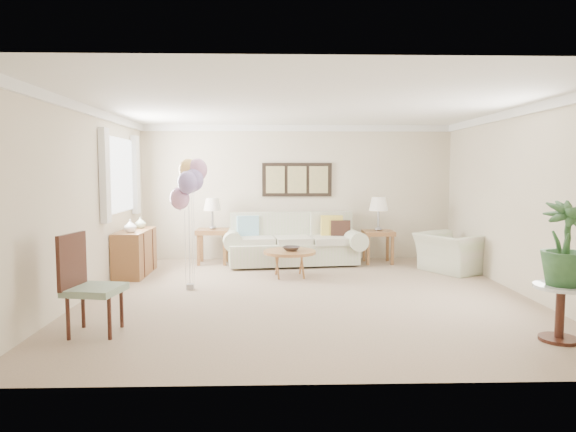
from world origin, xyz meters
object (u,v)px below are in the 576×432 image
object	(u,v)px
sofa	(292,244)
accent_chair	(87,282)
armchair	(452,253)
balloon_cluster	(189,181)
coffee_table	(290,253)

from	to	relation	value
sofa	accent_chair	distance (m)	4.64
armchair	balloon_cluster	bearing A→B (deg)	75.85
armchair	balloon_cluster	xyz separation A→B (m)	(-4.24, -1.20, 1.25)
coffee_table	sofa	bearing A→B (deg)	85.54
sofa	accent_chair	xyz separation A→B (m)	(-2.31, -4.01, 0.18)
coffee_table	accent_chair	xyz separation A→B (m)	(-2.22, -2.86, 0.16)
balloon_cluster	accent_chair	bearing A→B (deg)	-110.87
armchair	sofa	bearing A→B (deg)	43.25
sofa	armchair	world-z (taller)	sofa
coffee_table	accent_chair	bearing A→B (deg)	-127.87
coffee_table	armchair	xyz separation A→B (m)	(2.77, 0.34, -0.07)
armchair	balloon_cluster	size ratio (longest dim) A/B	0.53
accent_chair	sofa	bearing A→B (deg)	60.03
sofa	armchair	size ratio (longest dim) A/B	2.64
armchair	accent_chair	xyz separation A→B (m)	(-5.00, -3.20, 0.23)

